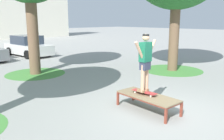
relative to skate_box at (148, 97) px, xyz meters
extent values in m
plane|color=#999993|center=(0.19, -0.32, -0.41)|extent=(120.00, 120.00, 0.00)
cube|color=brown|center=(-0.29, 0.94, -0.22)|extent=(0.06, 0.06, 0.38)
cube|color=brown|center=(0.41, 0.90, -0.22)|extent=(0.06, 0.06, 0.38)
cube|color=brown|center=(-0.41, -0.90, -0.22)|extent=(0.06, 0.06, 0.38)
cube|color=brown|center=(0.29, -0.94, -0.22)|extent=(0.06, 0.06, 0.38)
cylinder|color=brown|center=(-0.35, 0.02, -0.01)|extent=(0.17, 1.90, 0.05)
cylinder|color=brown|center=(0.35, -0.02, -0.01)|extent=(0.17, 1.90, 0.05)
cylinder|color=brown|center=(0.06, 0.92, -0.01)|extent=(0.76, 0.10, 0.05)
cylinder|color=brown|center=(-0.06, -0.92, -0.01)|extent=(0.76, 0.10, 0.05)
cube|color=#847051|center=(0.00, 0.00, 0.03)|extent=(0.88, 1.95, 0.03)
cube|color=#B23333|center=(0.01, 0.14, 0.13)|extent=(0.24, 0.81, 0.02)
cylinder|color=silver|center=(-0.08, 0.42, 0.07)|extent=(0.03, 0.06, 0.06)
cylinder|color=silver|center=(0.07, 0.42, 0.07)|extent=(0.03, 0.06, 0.06)
cylinder|color=silver|center=(-0.05, -0.14, 0.07)|extent=(0.03, 0.06, 0.06)
cylinder|color=silver|center=(0.10, -0.14, 0.07)|extent=(0.03, 0.06, 0.06)
cylinder|color=tan|center=(-0.09, 0.13, 0.55)|extent=(0.11, 0.11, 0.82)
cube|color=#99704C|center=(-0.09, 0.18, 0.17)|extent=(0.11, 0.24, 0.07)
cylinder|color=tan|center=(0.11, 0.14, 0.55)|extent=(0.11, 0.11, 0.82)
cube|color=#99704C|center=(0.11, 0.19, 0.17)|extent=(0.11, 0.24, 0.07)
cube|color=#33384C|center=(0.01, 0.14, 0.92)|extent=(0.31, 0.21, 0.24)
cube|color=#196647|center=(0.01, 0.14, 1.32)|extent=(0.37, 0.24, 0.56)
cylinder|color=tan|center=(-0.29, 0.12, 1.40)|extent=(0.40, 0.10, 0.52)
cylinder|color=tan|center=(0.31, 0.15, 1.40)|extent=(0.40, 0.10, 0.52)
sphere|color=tan|center=(0.01, 0.14, 1.73)|extent=(0.20, 0.20, 0.20)
cylinder|color=black|center=(0.01, 0.14, 1.80)|extent=(0.19, 0.19, 0.05)
cylinder|color=brown|center=(5.57, 2.58, 1.40)|extent=(0.51, 0.51, 3.63)
cylinder|color=#47893D|center=(5.57, 2.58, -0.41)|extent=(3.15, 3.15, 0.01)
cylinder|color=brown|center=(-0.04, 6.90, 1.47)|extent=(0.53, 0.53, 3.77)
cylinder|color=#47893D|center=(-0.04, 6.90, -0.41)|extent=(2.88, 2.88, 0.01)
cylinder|color=black|center=(0.20, 11.57, -0.11)|extent=(0.26, 0.61, 0.60)
cube|color=silver|center=(2.47, 12.85, 0.10)|extent=(2.02, 4.32, 0.70)
cube|color=#2D3847|center=(2.46, 13.00, 0.77)|extent=(1.72, 2.21, 0.64)
cylinder|color=black|center=(3.42, 11.61, -0.11)|extent=(0.27, 0.62, 0.60)
cylinder|color=black|center=(1.73, 11.48, -0.11)|extent=(0.27, 0.62, 0.60)
cylinder|color=black|center=(3.22, 14.21, -0.11)|extent=(0.27, 0.62, 0.60)
cylinder|color=black|center=(1.53, 14.08, -0.11)|extent=(0.27, 0.62, 0.60)
cylinder|color=#4C4C51|center=(0.25, 7.15, 2.34)|extent=(0.12, 0.12, 5.50)
camera|label=1|loc=(-5.42, -4.02, 2.23)|focal=38.18mm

